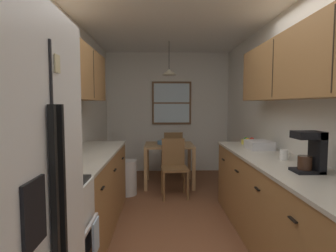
# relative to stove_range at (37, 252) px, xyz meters

# --- Properties ---
(ground_plane) EXTENTS (12.00, 12.00, 0.00)m
(ground_plane) POSITION_rel_stove_range_xyz_m (0.99, 1.51, -0.47)
(ground_plane) COLOR brown
(wall_left) EXTENTS (0.10, 9.00, 2.55)m
(wall_left) POSITION_rel_stove_range_xyz_m (-0.36, 1.51, 0.80)
(wall_left) COLOR white
(wall_left) RESTS_ON ground
(wall_right) EXTENTS (0.10, 9.00, 2.55)m
(wall_right) POSITION_rel_stove_range_xyz_m (2.34, 1.51, 0.80)
(wall_right) COLOR white
(wall_right) RESTS_ON ground
(wall_back) EXTENTS (4.40, 0.10, 2.55)m
(wall_back) POSITION_rel_stove_range_xyz_m (0.99, 4.16, 0.80)
(wall_back) COLOR white
(wall_back) RESTS_ON ground
(ceiling_slab) EXTENTS (4.40, 9.00, 0.08)m
(ceiling_slab) POSITION_rel_stove_range_xyz_m (0.99, 1.51, 2.12)
(ceiling_slab) COLOR white
(stove_range) EXTENTS (0.66, 0.61, 1.10)m
(stove_range) POSITION_rel_stove_range_xyz_m (0.00, 0.00, 0.00)
(stove_range) COLOR white
(stove_range) RESTS_ON ground
(microwave_over_range) EXTENTS (0.39, 0.64, 0.35)m
(microwave_over_range) POSITION_rel_stove_range_xyz_m (-0.11, 0.00, 1.19)
(microwave_over_range) COLOR white
(counter_left) EXTENTS (0.64, 2.05, 0.90)m
(counter_left) POSITION_rel_stove_range_xyz_m (-0.01, 1.33, -0.02)
(counter_left) COLOR olive
(counter_left) RESTS_ON ground
(upper_cabinets_left) EXTENTS (0.33, 2.13, 0.62)m
(upper_cabinets_left) POSITION_rel_stove_range_xyz_m (-0.15, 1.28, 1.34)
(upper_cabinets_left) COLOR olive
(counter_right) EXTENTS (0.64, 3.26, 0.90)m
(counter_right) POSITION_rel_stove_range_xyz_m (1.99, 0.58, -0.02)
(counter_right) COLOR olive
(counter_right) RESTS_ON ground
(upper_cabinets_right) EXTENTS (0.33, 2.94, 0.63)m
(upper_cabinets_right) POSITION_rel_stove_range_xyz_m (2.13, 0.53, 1.34)
(upper_cabinets_right) COLOR olive
(dining_table) EXTENTS (0.86, 0.76, 0.74)m
(dining_table) POSITION_rel_stove_range_xyz_m (0.99, 3.08, 0.14)
(dining_table) COLOR #A87F51
(dining_table) RESTS_ON ground
(dining_chair_near) EXTENTS (0.42, 0.42, 0.90)m
(dining_chair_near) POSITION_rel_stove_range_xyz_m (1.04, 2.50, 0.03)
(dining_chair_near) COLOR brown
(dining_chair_near) RESTS_ON ground
(dining_chair_far) EXTENTS (0.44, 0.44, 0.90)m
(dining_chair_far) POSITION_rel_stove_range_xyz_m (1.08, 3.67, 0.03)
(dining_chair_far) COLOR brown
(dining_chair_far) RESTS_ON ground
(pendant_light) EXTENTS (0.25, 0.25, 0.59)m
(pendant_light) POSITION_rel_stove_range_xyz_m (0.99, 3.08, 1.54)
(pendant_light) COLOR black
(back_window) EXTENTS (0.84, 0.05, 0.91)m
(back_window) POSITION_rel_stove_range_xyz_m (1.08, 4.09, 1.00)
(back_window) COLOR brown
(trash_bin) EXTENTS (0.31, 0.31, 0.55)m
(trash_bin) POSITION_rel_stove_range_xyz_m (0.29, 2.56, -0.19)
(trash_bin) COLOR silver
(trash_bin) RESTS_ON ground
(storage_canister) EXTENTS (0.11, 0.11, 0.17)m
(storage_canister) POSITION_rel_stove_range_xyz_m (-0.01, 0.52, 0.51)
(storage_canister) COLOR #D84C19
(storage_canister) RESTS_ON counter_left
(dish_towel) EXTENTS (0.02, 0.16, 0.24)m
(dish_towel) POSITION_rel_stove_range_xyz_m (0.35, 0.15, 0.03)
(dish_towel) COLOR silver
(coffee_maker) EXTENTS (0.22, 0.18, 0.33)m
(coffee_maker) POSITION_rel_stove_range_xyz_m (2.04, 0.38, 0.60)
(coffee_maker) COLOR black
(coffee_maker) RESTS_ON counter_right
(mug_by_coffeemaker) EXTENTS (0.12, 0.08, 0.10)m
(mug_by_coffeemaker) POSITION_rel_stove_range_xyz_m (2.05, 0.88, 0.48)
(mug_by_coffeemaker) COLOR white
(mug_by_coffeemaker) RESTS_ON counter_right
(fruit_bowl) EXTENTS (0.20, 0.20, 0.09)m
(fruit_bowl) POSITION_rel_stove_range_xyz_m (2.05, 1.94, 0.47)
(fruit_bowl) COLOR #E5D14C
(fruit_bowl) RESTS_ON counter_right
(dish_rack) EXTENTS (0.28, 0.34, 0.10)m
(dish_rack) POSITION_rel_stove_range_xyz_m (2.05, 1.54, 0.48)
(dish_rack) COLOR silver
(dish_rack) RESTS_ON counter_right
(table_serving_bowl) EXTENTS (0.21, 0.21, 0.06)m
(table_serving_bowl) POSITION_rel_stove_range_xyz_m (0.88, 3.11, 0.29)
(table_serving_bowl) COLOR #4C7299
(table_serving_bowl) RESTS_ON dining_table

